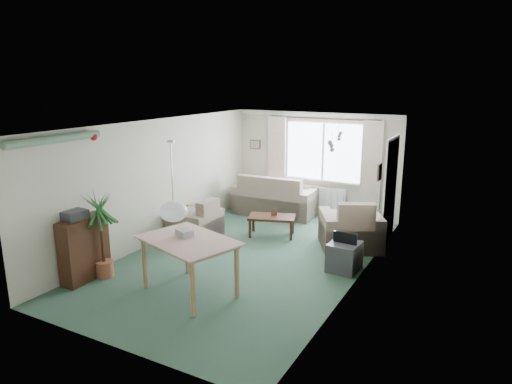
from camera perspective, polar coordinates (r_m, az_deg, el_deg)
The scene contains 25 objects.
ground at distance 8.33m, azimuth -0.99°, elevation -8.14°, with size 6.50×6.50×0.00m, color #335541.
window at distance 10.71m, azimuth 8.44°, elevation 5.01°, with size 1.80×0.03×1.30m, color white.
curtain_rod at distance 10.55m, azimuth 8.44°, elevation 9.09°, with size 2.60×0.03×0.03m, color black.
curtain_left at distance 11.09m, azimuth 2.63°, elevation 4.24°, with size 0.45×0.08×2.00m, color beige.
curtain_right at distance 10.32m, azimuth 14.22°, elevation 3.11°, with size 0.45×0.08×2.00m, color beige.
radiator at distance 10.89m, azimuth 8.17°, elevation -0.75°, with size 1.20×0.10×0.55m, color white.
doorway at distance 9.35m, azimuth 16.45°, elevation 0.18°, with size 0.03×0.95×2.00m, color black.
pendant_lamp at distance 5.93m, azimuth -10.28°, elevation -2.42°, with size 0.36×0.36×0.36m, color white.
tinsel_garland at distance 7.28m, azimuth -23.84°, elevation 6.05°, with size 1.60×1.60×0.12m, color #196626.
bauble_cluster_a at distance 8.08m, azimuth 10.28°, elevation 7.24°, with size 0.20×0.20×0.20m, color silver.
bauble_cluster_b at distance 6.85m, azimuth 9.49°, elevation 6.12°, with size 0.20×0.20×0.20m, color silver.
wall_picture_back at distance 11.43m, azimuth -0.09°, elevation 5.96°, with size 0.28×0.03×0.22m, color brown.
wall_picture_right at distance 8.28m, azimuth 15.20°, elevation 2.44°, with size 0.03×0.24×0.30m, color brown.
sofa at distance 10.85m, azimuth 2.51°, elevation -0.25°, with size 1.91×1.01×0.96m, color beige.
armchair_corner at distance 8.86m, azimuth 11.76°, elevation -3.75°, with size 1.08×1.03×0.97m, color beige.
armchair_left at distance 9.34m, azimuth -7.64°, elevation -3.19°, with size 0.90×0.85×0.80m, color beige.
coffee_table at distance 9.37m, azimuth 1.98°, elevation -4.24°, with size 0.93×0.52×0.42m, color black.
photo_frame at distance 9.31m, azimuth 2.28°, elevation -2.50°, with size 0.12×0.02×0.16m, color #4E3528.
bookshelf at distance 7.78m, azimuth -20.67°, elevation -6.67°, with size 0.28×0.84×1.02m, color black.
hifi_box at distance 7.57m, azimuth -21.75°, elevation -2.69°, with size 0.28×0.35×0.14m, color #313136.
houseplant at distance 7.70m, azimuth -18.73°, elevation -5.09°, with size 0.61×0.61×1.43m, color #216227.
dining_table at distance 6.93m, azimuth -8.32°, elevation -9.27°, with size 1.33×0.89×0.83m, color tan.
gift_box at distance 6.91m, azimuth -8.94°, elevation -5.14°, with size 0.25×0.18×0.12m, color #B0ADB8.
tv_cube at distance 7.85m, azimuth 10.97°, elevation -7.94°, with size 0.48×0.53×0.48m, color #3E4044.
pet_bed at distance 8.94m, azimuth 11.84°, elevation -6.52°, with size 0.52×0.52×0.10m, color navy.
Camera 1 is at (3.79, -6.73, 3.12)m, focal length 32.00 mm.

